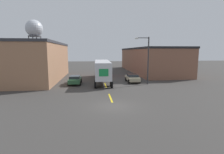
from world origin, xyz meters
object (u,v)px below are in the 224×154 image
at_px(parked_car_right_mid, 132,78).
at_px(parked_car_left_far, 75,80).
at_px(street_lamp, 147,57).
at_px(semi_truck, 102,69).
at_px(water_tower, 34,29).

relative_size(parked_car_right_mid, parked_car_left_far, 1.00).
distance_m(parked_car_right_mid, street_lamp, 4.61).
height_order(semi_truck, parked_car_right_mid, semi_truck).
height_order(parked_car_left_far, street_lamp, street_lamp).
relative_size(water_tower, street_lamp, 1.99).
height_order(parked_car_left_far, water_tower, water_tower).
bearing_deg(water_tower, parked_car_left_far, -63.20).
distance_m(semi_truck, water_tower, 34.78).
bearing_deg(parked_car_right_mid, street_lamp, -52.95).
relative_size(semi_truck, street_lamp, 1.92).
relative_size(parked_car_left_far, street_lamp, 0.57).
bearing_deg(water_tower, street_lamp, -49.61).
bearing_deg(water_tower, semi_truck, -54.02).
height_order(parked_car_right_mid, street_lamp, street_lamp).
bearing_deg(street_lamp, semi_truck, 149.04).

